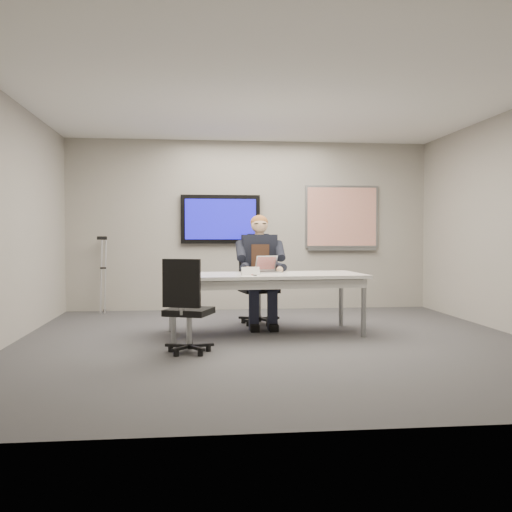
{
  "coord_description": "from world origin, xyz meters",
  "views": [
    {
      "loc": [
        -0.93,
        -6.46,
        1.22
      ],
      "look_at": [
        -0.16,
        0.6,
        0.97
      ],
      "focal_mm": 40.0,
      "sensor_mm": 36.0,
      "label": 1
    }
  ],
  "objects": [
    {
      "name": "floor",
      "position": [
        0.0,
        0.0,
        0.0
      ],
      "size": [
        6.0,
        6.0,
        0.02
      ],
      "primitive_type": "cube",
      "color": "#37383A",
      "rests_on": "ground"
    },
    {
      "name": "wall_back",
      "position": [
        0.0,
        3.0,
        1.4
      ],
      "size": [
        6.0,
        0.02,
        2.8
      ],
      "primitive_type": "cube",
      "color": "#9E9A8F",
      "rests_on": "ground"
    },
    {
      "name": "seated_person",
      "position": [
        -0.04,
        1.14,
        0.61
      ],
      "size": [
        0.48,
        0.82,
        1.51
      ],
      "rotation": [
        0.0,
        0.0,
        0.05
      ],
      "color": "#1F2234",
      "rests_on": "office_chair_far"
    },
    {
      "name": "pen",
      "position": [
        -0.22,
        0.26,
        0.76
      ],
      "size": [
        0.05,
        0.14,
        0.01
      ],
      "primitive_type": "cylinder",
      "rotation": [
        0.0,
        1.57,
        1.88
      ],
      "color": "black",
      "rests_on": "conference_table"
    },
    {
      "name": "whiteboard",
      "position": [
        1.55,
        2.97,
        1.53
      ],
      "size": [
        1.25,
        0.08,
        1.1
      ],
      "color": "gray",
      "rests_on": "wall_back"
    },
    {
      "name": "wall_left",
      "position": [
        -3.0,
        0.0,
        1.4
      ],
      "size": [
        0.02,
        6.0,
        2.8
      ],
      "primitive_type": "cube",
      "color": "#9E9A8F",
      "rests_on": "ground"
    },
    {
      "name": "office_chair_near",
      "position": [
        -1.0,
        -0.54,
        0.31
      ],
      "size": [
        0.61,
        0.61,
        0.99
      ],
      "rotation": [
        0.0,
        0.0,
        2.78
      ],
      "color": "black",
      "rests_on": "ground"
    },
    {
      "name": "tv_display",
      "position": [
        -0.5,
        2.95,
        1.5
      ],
      "size": [
        1.3,
        0.09,
        0.8
      ],
      "color": "black",
      "rests_on": "wall_back"
    },
    {
      "name": "conference_table",
      "position": [
        -0.06,
        0.56,
        0.67
      ],
      "size": [
        2.51,
        1.18,
        0.75
      ],
      "rotation": [
        0.0,
        0.0,
        0.07
      ],
      "color": "silver",
      "rests_on": "ground"
    },
    {
      "name": "wall_front",
      "position": [
        0.0,
        -3.0,
        1.4
      ],
      "size": [
        6.0,
        0.02,
        2.8
      ],
      "primitive_type": "cube",
      "color": "#9E9A8F",
      "rests_on": "ground"
    },
    {
      "name": "ceiling",
      "position": [
        0.0,
        0.0,
        2.8
      ],
      "size": [
        6.0,
        6.0,
        0.02
      ],
      "primitive_type": "cube",
      "color": "white",
      "rests_on": "wall_back"
    },
    {
      "name": "office_chair_far",
      "position": [
        -0.05,
        1.41,
        0.34
      ],
      "size": [
        0.61,
        0.61,
        1.1
      ],
      "rotation": [
        0.0,
        0.0,
        0.18
      ],
      "color": "black",
      "rests_on": "ground"
    },
    {
      "name": "name_tent",
      "position": [
        -0.25,
        0.4,
        0.8
      ],
      "size": [
        0.25,
        0.15,
        0.1
      ],
      "primitive_type": null,
      "rotation": [
        0.0,
        0.0,
        0.38
      ],
      "color": "white",
      "rests_on": "conference_table"
    },
    {
      "name": "laptop",
      "position": [
        0.0,
        0.82,
        0.81
      ],
      "size": [
        0.36,
        0.37,
        0.21
      ],
      "rotation": [
        0.0,
        0.0,
        0.34
      ],
      "color": "silver",
      "rests_on": "conference_table"
    },
    {
      "name": "crutch",
      "position": [
        -2.38,
        2.82,
        0.62
      ],
      "size": [
        0.17,
        0.48,
        1.28
      ],
      "primitive_type": null,
      "rotation": [
        -0.17,
        0.0,
        -0.01
      ],
      "color": "#AFB1B7",
      "rests_on": "ground"
    }
  ]
}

